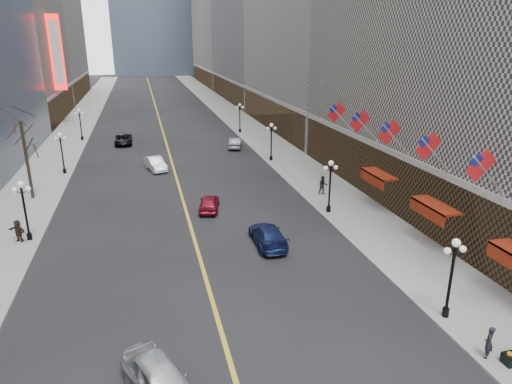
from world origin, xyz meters
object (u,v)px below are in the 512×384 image
car_nb_near (160,380)px  car_sb_mid (209,203)px  streetlamp_east_2 (271,138)px  streetlamp_east_3 (240,115)px  car_nb_far (123,140)px  streetlamp_west_2 (62,149)px  ped_ne_corner (489,342)px  streetlamp_east_1 (330,181)px  streetlamp_west_1 (24,205)px  car_sb_far (235,143)px  car_sb_near (268,235)px  car_nb_mid (156,164)px  streetlamp_west_3 (80,121)px  streetlamp_east_0 (452,270)px

car_nb_near → car_sb_mid: (5.18, 21.19, -0.14)m
streetlamp_east_2 → car_nb_near: (-14.98, -36.00, -2.08)m
streetlamp_east_3 → car_nb_far: size_ratio=0.90×
car_nb_far → car_sb_mid: 29.89m
streetlamp_west_2 → ped_ne_corner: bearing=-57.9°
streetlamp_east_1 → streetlamp_east_3: size_ratio=1.00×
streetlamp_east_2 → streetlamp_west_1: same height
streetlamp_west_1 → car_sb_far: bearing=51.3°
car_nb_far → car_sb_near: 38.39m
streetlamp_west_1 → car_nb_mid: 20.16m
streetlamp_west_2 → car_nb_near: bearing=-76.5°
car_nb_mid → car_sb_mid: bearing=-88.4°
streetlamp_west_2 → car_sb_near: 28.44m
car_sb_near → ped_ne_corner: size_ratio=3.13×
streetlamp_east_3 → streetlamp_east_1: bearing=-90.0°
streetlamp_east_1 → streetlamp_west_3: (-23.60, 36.00, 0.00)m
streetlamp_east_1 → car_sb_mid: size_ratio=1.12×
streetlamp_east_3 → car_nb_near: 56.08m
car_nb_mid → car_sb_near: 23.35m
streetlamp_west_1 → car_sb_mid: size_ratio=1.12×
streetlamp_east_0 → streetlamp_east_2: (0.00, 34.00, 0.00)m
streetlamp_east_3 → car_nb_far: streetlamp_east_3 is taller
streetlamp_east_1 → streetlamp_east_3: (0.00, 36.00, 0.00)m
streetlamp_east_3 → car_nb_near: bearing=-105.5°
car_nb_mid → car_nb_far: size_ratio=0.88×
streetlamp_east_2 → streetlamp_east_3: (0.00, 18.00, 0.00)m
streetlamp_east_1 → car_sb_near: streetlamp_east_1 is taller
car_sb_mid → car_sb_near: bearing=123.9°
car_nb_far → streetlamp_east_3: bearing=12.6°
streetlamp_west_1 → streetlamp_west_2: same height
streetlamp_west_2 → car_sb_mid: streetlamp_west_2 is taller
streetlamp_east_1 → streetlamp_west_2: bearing=142.7°
car_nb_near → ped_ne_corner: (14.78, -1.34, 0.13)m
car_nb_near → car_nb_mid: 35.50m
streetlamp_west_3 → streetlamp_west_2: bearing=-90.0°
streetlamp_east_2 → streetlamp_west_3: (-23.60, 18.00, 0.00)m
streetlamp_west_1 → car_nb_near: 20.06m
streetlamp_east_3 → streetlamp_west_2: 29.68m
car_sb_near → car_sb_far: bearing=-96.4°
car_nb_near → car_sb_far: (12.18, 43.97, -0.09)m
streetlamp_west_3 → ped_ne_corner: (23.40, -55.34, -1.94)m
car_sb_mid → streetlamp_east_1: bearing=174.6°
car_sb_far → car_nb_far: bearing=-6.6°
streetlamp_east_1 → streetlamp_west_2: size_ratio=1.00×
car_sb_far → car_nb_mid: bearing=53.2°
streetlamp_east_0 → car_nb_near: (-14.98, -2.00, -2.08)m
car_sb_mid → car_nb_far: bearing=-62.1°
car_nb_far → car_sb_mid: car_nb_far is taller
streetlamp_west_1 → ped_ne_corner: (23.40, -19.34, -1.94)m
car_nb_near → ped_ne_corner: ped_ne_corner is taller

